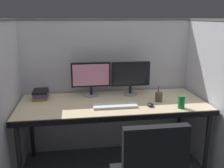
% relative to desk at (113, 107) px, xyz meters
% --- Properties ---
extents(cubicle_partition_rear, '(2.21, 0.06, 1.57)m').
position_rel_desk_xyz_m(cubicle_partition_rear, '(0.00, 0.46, 0.10)').
color(cubicle_partition_rear, silver).
rests_on(cubicle_partition_rear, ground).
extents(cubicle_partition_left, '(0.06, 1.41, 1.57)m').
position_rel_desk_xyz_m(cubicle_partition_left, '(-0.99, -0.09, 0.10)').
color(cubicle_partition_left, silver).
rests_on(cubicle_partition_left, ground).
extents(cubicle_partition_right, '(0.06, 1.41, 1.57)m').
position_rel_desk_xyz_m(cubicle_partition_right, '(0.99, -0.09, 0.10)').
color(cubicle_partition_right, silver).
rests_on(cubicle_partition_right, ground).
extents(desk, '(1.90, 0.80, 0.74)m').
position_rel_desk_xyz_m(desk, '(0.00, 0.00, 0.00)').
color(desk, beige).
rests_on(desk, ground).
extents(monitor_left, '(0.43, 0.17, 0.37)m').
position_rel_desk_xyz_m(monitor_left, '(-0.20, 0.27, 0.27)').
color(monitor_left, gray).
rests_on(monitor_left, desk).
extents(monitor_right, '(0.43, 0.17, 0.37)m').
position_rel_desk_xyz_m(monitor_right, '(0.24, 0.25, 0.27)').
color(monitor_right, gray).
rests_on(monitor_right, desk).
extents(keyboard_main, '(0.43, 0.15, 0.02)m').
position_rel_desk_xyz_m(keyboard_main, '(-0.00, -0.12, 0.06)').
color(keyboard_main, silver).
rests_on(keyboard_main, desk).
extents(computer_mouse, '(0.06, 0.10, 0.04)m').
position_rel_desk_xyz_m(computer_mouse, '(0.35, -0.17, 0.07)').
color(computer_mouse, black).
rests_on(computer_mouse, desk).
extents(soda_can, '(0.07, 0.07, 0.12)m').
position_rel_desk_xyz_m(soda_can, '(0.62, -0.26, 0.11)').
color(soda_can, '#197233').
rests_on(soda_can, desk).
extents(book_stack, '(0.16, 0.21, 0.09)m').
position_rel_desk_xyz_m(book_stack, '(-0.74, 0.24, 0.10)').
color(book_stack, olive).
rests_on(book_stack, desk).
extents(pen_cup, '(0.08, 0.08, 0.16)m').
position_rel_desk_xyz_m(pen_cup, '(0.47, -0.03, 0.10)').
color(pen_cup, '#4C4742').
rests_on(pen_cup, desk).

